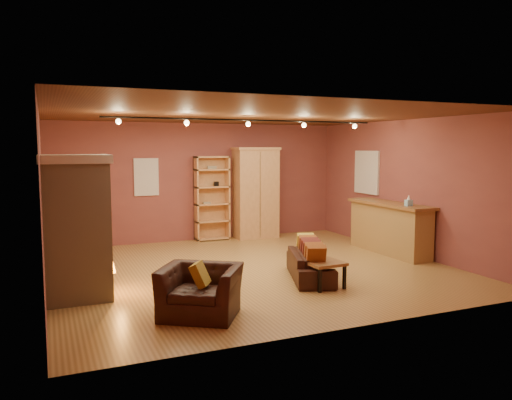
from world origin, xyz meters
name	(u,v)px	position (x,y,z in m)	size (l,w,h in m)	color
floor	(253,269)	(0.00, 0.00, 0.00)	(7.00, 7.00, 0.00)	olive
ceiling	(252,115)	(0.00, 0.00, 2.80)	(7.00, 7.00, 0.00)	brown
back_wall	(201,182)	(0.00, 3.25, 1.40)	(7.00, 0.02, 2.80)	brown
left_wall	(42,201)	(-3.50, 0.00, 1.40)	(0.02, 6.50, 2.80)	brown
right_wall	(408,187)	(3.50, 0.00, 1.40)	(0.02, 6.50, 2.80)	brown
fireplace	(77,227)	(-3.04, -0.60, 1.06)	(1.01, 0.98, 2.12)	#C3B287
back_window	(146,177)	(-1.30, 3.23, 1.55)	(0.56, 0.04, 0.86)	silver
bookcase	(211,197)	(0.23, 3.14, 1.03)	(0.83, 0.32, 2.02)	tan
armoire	(256,193)	(1.32, 2.97, 1.12)	(1.10, 0.63, 2.23)	tan
bar_counter	(389,227)	(3.20, 0.17, 0.55)	(0.60, 2.25, 1.08)	#A9864D
tissue_box	(409,201)	(3.15, -0.46, 1.16)	(0.12, 0.12, 0.21)	#8DC1E2
right_window	(367,172)	(3.47, 1.40, 1.65)	(0.05, 0.90, 1.00)	silver
loveseat	(310,259)	(0.64, -1.00, 0.34)	(0.96, 1.64, 0.70)	black
armchair	(200,283)	(-1.61, -2.08, 0.45)	(1.21, 1.10, 0.89)	black
coffee_table	(324,265)	(0.59, -1.54, 0.36)	(0.58, 0.58, 0.42)	brown
track_rail	(248,122)	(0.00, 0.20, 2.69)	(5.20, 0.09, 0.13)	black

